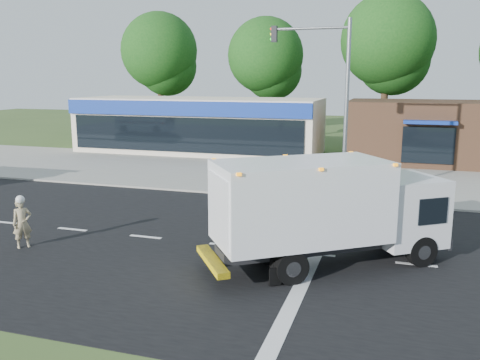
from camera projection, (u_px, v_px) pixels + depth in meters
The scene contains 11 objects.
ground at pixel (227, 246), 16.92m from camera, with size 120.00×120.00×0.00m, color #385123.
road_asphalt at pixel (227, 245), 16.92m from camera, with size 60.00×14.00×0.02m, color black.
sidewalk at pixel (281, 192), 24.58m from camera, with size 60.00×2.40×0.12m, color gray.
parking_apron at pixel (303, 172), 30.02m from camera, with size 60.00×9.00×0.02m, color gray.
lane_markings at pixel (254, 263), 15.26m from camera, with size 55.20×7.00×0.01m.
ems_box_truck at pixel (326, 205), 14.76m from camera, with size 7.19×5.98×3.21m.
emergency_worker at pixel (22, 222), 16.56m from camera, with size 0.69×0.72×1.77m.
retail_strip_mall at pixel (199, 125), 37.80m from camera, with size 18.00×6.20×4.00m.
brown_storefront at pixel (426, 132), 33.16m from camera, with size 10.00×6.70×4.00m.
traffic_signal_pole at pixel (332, 91), 22.36m from camera, with size 3.51×0.25×8.00m.
background_trees at pixel (326, 54), 42.04m from camera, with size 36.77×7.39×12.10m.
Camera 1 is at (5.25, -15.28, 5.51)m, focal length 38.00 mm.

